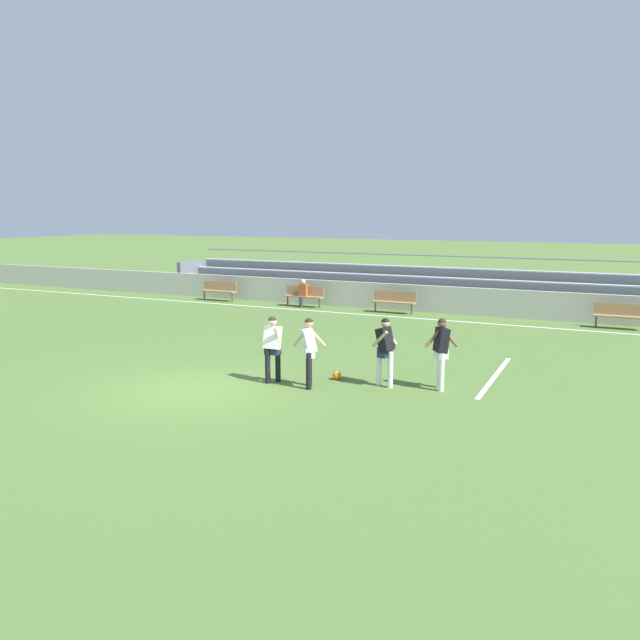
{
  "coord_description": "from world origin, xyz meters",
  "views": [
    {
      "loc": [
        8.72,
        -11.59,
        4.09
      ],
      "look_at": [
        1.27,
        4.21,
        1.1
      ],
      "focal_mm": 35.45,
      "sensor_mm": 36.0,
      "label": 1
    }
  ],
  "objects": [
    {
      "name": "ground_plane",
      "position": [
        0.0,
        0.0,
        0.0
      ],
      "size": [
        160.0,
        160.0,
        0.0
      ],
      "primitive_type": "plane",
      "color": "#4C6B30"
    },
    {
      "name": "field_line_sideline",
      "position": [
        0.0,
        11.97,
        0.0
      ],
      "size": [
        44.0,
        0.12,
        0.01
      ],
      "primitive_type": "cube",
      "color": "white",
      "rests_on": "ground"
    },
    {
      "name": "field_line_penalty_mark",
      "position": [
        6.12,
        4.27,
        0.0
      ],
      "size": [
        0.12,
        4.4,
        0.01
      ],
      "primitive_type": "cube",
      "color": "white",
      "rests_on": "ground"
    },
    {
      "name": "sideline_wall",
      "position": [
        0.0,
        13.68,
        0.56
      ],
      "size": [
        48.0,
        0.16,
        1.11
      ],
      "primitive_type": "cube",
      "color": "#BCB7AD",
      "rests_on": "ground"
    },
    {
      "name": "bleacher_stand",
      "position": [
        1.52,
        16.09,
        0.87
      ],
      "size": [
        26.85,
        2.84,
        2.11
      ],
      "color": "#B2B2B7",
      "rests_on": "ground"
    },
    {
      "name": "bench_centre_sideline",
      "position": [
        0.53,
        12.9,
        0.55
      ],
      "size": [
        1.8,
        0.4,
        0.9
      ],
      "color": "#99754C",
      "rests_on": "ground"
    },
    {
      "name": "bench_near_wall_gap",
      "position": [
        -8.07,
        12.9,
        0.55
      ],
      "size": [
        1.8,
        0.4,
        0.9
      ],
      "color": "#99754C",
      "rests_on": "ground"
    },
    {
      "name": "bench_near_bin",
      "position": [
        8.95,
        12.9,
        0.55
      ],
      "size": [
        1.8,
        0.4,
        0.9
      ],
      "color": "#99754C",
      "rests_on": "ground"
    },
    {
      "name": "bench_far_left",
      "position": [
        -3.61,
        12.9,
        0.55
      ],
      "size": [
        1.8,
        0.4,
        0.9
      ],
      "color": "#99754C",
      "rests_on": "ground"
    },
    {
      "name": "spectator_seated",
      "position": [
        -3.61,
        12.79,
        0.7
      ],
      "size": [
        0.36,
        0.42,
        1.21
      ],
      "color": "#2D2D38",
      "rests_on": "ground"
    },
    {
      "name": "player_white_trailing_run",
      "position": [
        2.32,
        1.36,
        0.99
      ],
      "size": [
        0.74,
        0.51,
        1.66
      ],
      "color": "black",
      "rests_on": "ground"
    },
    {
      "name": "player_white_challenging",
      "position": [
        1.33,
        1.39,
        0.96
      ],
      "size": [
        0.44,
        0.43,
        1.62
      ],
      "color": "black",
      "rests_on": "ground"
    },
    {
      "name": "player_dark_wide_right",
      "position": [
        3.91,
        2.21,
        0.98
      ],
      "size": [
        0.54,
        0.56,
        1.65
      ],
      "color": "white",
      "rests_on": "ground"
    },
    {
      "name": "player_dark_deep_cover",
      "position": [
        5.17,
        2.52,
        1.0
      ],
      "size": [
        0.73,
        0.48,
        1.68
      ],
      "color": "white",
      "rests_on": "ground"
    },
    {
      "name": "soccer_ball",
      "position": [
        2.64,
        2.28,
        0.11
      ],
      "size": [
        0.22,
        0.22,
        0.22
      ],
      "primitive_type": "sphere",
      "color": "orange",
      "rests_on": "ground"
    }
  ]
}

